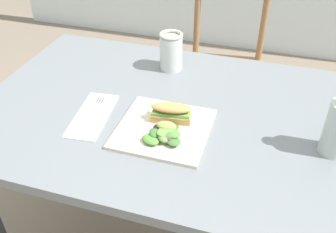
# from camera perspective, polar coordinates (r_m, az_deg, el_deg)

# --- Properties ---
(dining_table) EXTENTS (1.20, 0.81, 0.74)m
(dining_table) POSITION_cam_1_polar(r_m,az_deg,el_deg) (1.24, 0.40, -4.13)
(dining_table) COLOR slate
(dining_table) RESTS_ON ground
(chair_wooden_far) EXTENTS (0.45, 0.45, 0.87)m
(chair_wooden_far) POSITION_cam_1_polar(r_m,az_deg,el_deg) (2.00, 8.59, 7.10)
(chair_wooden_far) COLOR #8E6642
(chair_wooden_far) RESTS_ON ground
(plate_lunch) EXTENTS (0.26, 0.26, 0.01)m
(plate_lunch) POSITION_cam_1_polar(r_m,az_deg,el_deg) (1.08, -0.63, -1.85)
(plate_lunch) COLOR beige
(plate_lunch) RESTS_ON dining_table
(sandwich_half_front) EXTENTS (0.12, 0.07, 0.06)m
(sandwich_half_front) POSITION_cam_1_polar(r_m,az_deg,el_deg) (1.08, 0.48, 0.68)
(sandwich_half_front) COLOR tan
(sandwich_half_front) RESTS_ON plate_lunch
(salad_mixed_greens) EXTENTS (0.12, 0.12, 0.04)m
(salad_mixed_greens) POSITION_cam_1_polar(r_m,az_deg,el_deg) (1.03, -0.56, -2.49)
(salad_mixed_greens) COLOR #3D7033
(salad_mixed_greens) RESTS_ON plate_lunch
(napkin_folded) EXTENTS (0.12, 0.24, 0.00)m
(napkin_folded) POSITION_cam_1_polar(r_m,az_deg,el_deg) (1.16, -11.32, 0.16)
(napkin_folded) COLOR white
(napkin_folded) RESTS_ON dining_table
(fork_on_napkin) EXTENTS (0.04, 0.19, 0.00)m
(fork_on_napkin) POSITION_cam_1_polar(r_m,az_deg,el_deg) (1.17, -11.07, 0.80)
(fork_on_napkin) COLOR silver
(fork_on_napkin) RESTS_ON napkin_folded
(mason_jar_iced_tea) EXTENTS (0.08, 0.08, 0.14)m
(mason_jar_iced_tea) POSITION_cam_1_polar(r_m,az_deg,el_deg) (1.35, 0.46, 9.56)
(mason_jar_iced_tea) COLOR #995623
(mason_jar_iced_tea) RESTS_ON dining_table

